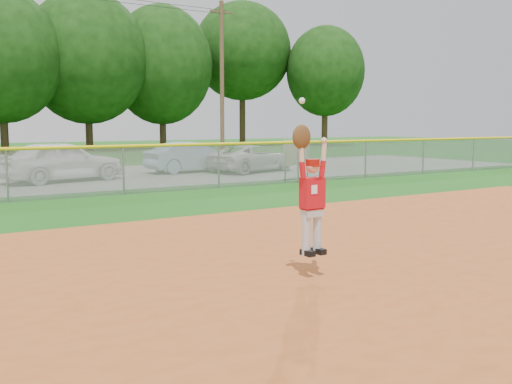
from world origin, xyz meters
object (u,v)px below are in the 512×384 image
Objects in this scene: sponsor_sign at (297,153)px; ballplayer at (311,191)px; car_white_b at (252,158)px; car_white_a at (62,161)px; car_blue at (191,157)px.

ballplayer is (-8.16, -11.57, 0.23)m from sponsor_sign.
sponsor_sign is at bearing 158.09° from car_white_b.
ballplayer reaches higher than car_white_a.
car_blue is 5.54m from sponsor_sign.
car_white_b is 3.89m from sponsor_sign.
sponsor_sign is at bearing -161.89° from car_blue.
ballplayer reaches higher than car_blue.
ballplayer is at bearing -125.18° from sponsor_sign.
car_white_a is 2.70× the size of sponsor_sign.
car_blue is at bearing 111.92° from sponsor_sign.
car_white_b is 1.96× the size of ballplayer.
car_blue is 2.71m from car_white_b.
car_blue is (5.88, 1.14, -0.10)m from car_white_a.
sponsor_sign is (7.94, -3.99, 0.24)m from car_white_a.
car_blue is 1.85× the size of ballplayer.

